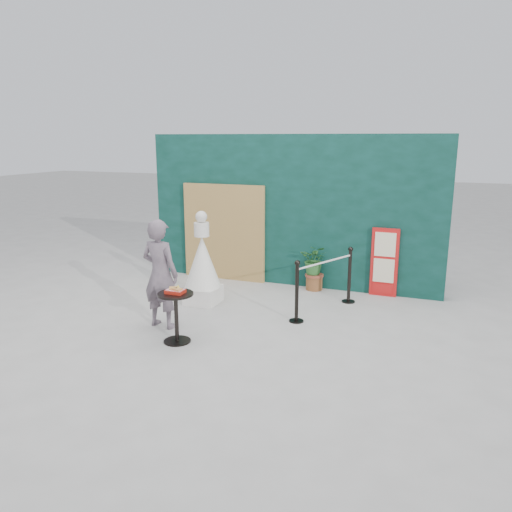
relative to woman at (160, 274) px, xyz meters
name	(u,v)px	position (x,y,z in m)	size (l,w,h in m)	color
ground	(227,338)	(1.16, -0.07, -0.86)	(60.00, 60.00, 0.00)	#ADAAA5
back_wall	(291,211)	(1.16, 3.08, 0.64)	(6.00, 0.30, 3.00)	#0A2D23
bamboo_fence	(224,232)	(-0.24, 2.87, 0.14)	(1.80, 0.08, 2.00)	tan
woman	(160,274)	(0.00, 0.00, 0.00)	(0.63, 0.41, 1.73)	slate
menu_board	(384,262)	(3.06, 2.88, -0.21)	(0.50, 0.07, 1.30)	red
statue	(203,266)	(0.08, 1.27, -0.18)	(0.66, 0.66, 1.68)	white
cafe_table	(176,310)	(0.53, -0.46, -0.37)	(0.52, 0.52, 0.75)	black
food_basket	(176,291)	(0.54, -0.46, -0.08)	(0.26, 0.19, 0.11)	#B42113
planter	(315,264)	(1.75, 2.79, -0.34)	(0.53, 0.46, 0.91)	brown
stanchion_barrier	(325,284)	(2.23, 1.62, -0.37)	(0.84, 1.54, 1.03)	black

